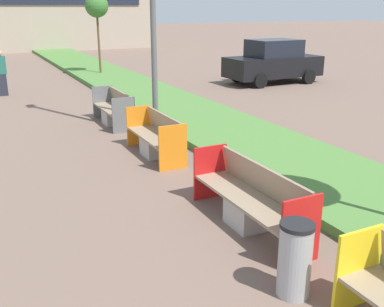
% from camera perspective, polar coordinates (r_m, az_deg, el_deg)
% --- Properties ---
extents(planter_grass_strip, '(2.80, 120.00, 0.18)m').
position_cam_1_polar(planter_grass_strip, '(12.37, 2.51, 3.65)').
color(planter_grass_strip, '#4C7A38').
rests_on(planter_grass_strip, ground).
extents(building_backdrop, '(14.74, 8.44, 7.15)m').
position_cam_1_polar(building_backdrop, '(40.12, -17.71, 17.87)').
color(building_backdrop, tan).
rests_on(building_backdrop, ground).
extents(bench_red_frame, '(0.65, 2.44, 0.94)m').
position_cam_1_polar(bench_red_frame, '(6.84, 7.44, -6.18)').
color(bench_red_frame, '#ADA8A0').
rests_on(bench_red_frame, ground).
extents(bench_orange_frame, '(0.65, 2.04, 0.94)m').
position_cam_1_polar(bench_orange_frame, '(9.99, -4.56, 1.74)').
color(bench_orange_frame, '#ADA8A0').
rests_on(bench_orange_frame, ground).
extents(bench_grey_frame, '(0.65, 2.03, 0.94)m').
position_cam_1_polar(bench_grey_frame, '(12.91, -9.86, 5.28)').
color(bench_grey_frame, '#ADA8A0').
rests_on(bench_grey_frame, ground).
extents(litter_bin, '(0.40, 0.40, 0.91)m').
position_cam_1_polar(litter_bin, '(5.34, 12.92, -12.97)').
color(litter_bin, '#9EA0A5').
rests_on(litter_bin, ground).
extents(sapling_tree_far, '(1.07, 1.07, 3.77)m').
position_cam_1_polar(sapling_tree_far, '(22.19, -12.02, 17.78)').
color(sapling_tree_far, brown).
rests_on(sapling_tree_far, ground).
extents(pedestrian_walking, '(0.53, 0.24, 1.69)m').
position_cam_1_polar(pedestrian_walking, '(18.34, -23.09, 9.42)').
color(pedestrian_walking, '#232633').
rests_on(pedestrian_walking, ground).
extents(parked_car_distant, '(4.23, 2.00, 1.86)m').
position_cam_1_polar(parked_car_distant, '(20.15, 10.28, 11.37)').
color(parked_car_distant, black).
rests_on(parked_car_distant, ground).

